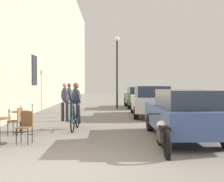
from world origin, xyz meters
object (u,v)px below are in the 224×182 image
object	(u,v)px
cyclist_on_bicycle	(76,107)
pedestrian_near	(65,100)
cafe_chair_near_toward_street	(25,125)
pedestrian_mid	(69,98)
parked_car_nearest	(184,114)
cafe_table_mid	(21,117)
pedestrian_far	(75,96)
cafe_chair_mid_toward_street	(17,119)
parked_motorcycle	(163,135)
street_lamp	(117,63)
parked_car_second	(150,101)
parked_car_third	(138,97)

from	to	relation	value
cyclist_on_bicycle	pedestrian_near	size ratio (longest dim) A/B	1.03
cafe_chair_near_toward_street	pedestrian_near	world-z (taller)	pedestrian_near
pedestrian_near	cafe_chair_near_toward_street	bearing A→B (deg)	-94.60
pedestrian_mid	parked_car_nearest	size ratio (longest dim) A/B	0.41
cafe_chair_near_toward_street	cafe_table_mid	bearing A→B (deg)	110.46
pedestrian_mid	parked_car_nearest	distance (m)	7.30
pedestrian_far	cafe_chair_mid_toward_street	bearing A→B (deg)	-98.24
cyclist_on_bicycle	pedestrian_mid	xyz separation A→B (m)	(-0.77, 4.06, 0.16)
parked_car_nearest	parked_motorcycle	size ratio (longest dim) A/B	1.95
street_lamp	pedestrian_mid	bearing A→B (deg)	-117.47
cafe_table_mid	parked_motorcycle	distance (m)	5.22
parked_car_second	parked_motorcycle	size ratio (longest dim) A/B	2.07
parked_car_nearest	street_lamp	bearing A→B (deg)	98.41
cafe_table_mid	pedestrian_near	size ratio (longest dim) A/B	0.42
parked_car_nearest	cyclist_on_bicycle	bearing A→B (deg)	151.19
cyclist_on_bicycle	pedestrian_mid	distance (m)	4.13
pedestrian_mid	pedestrian_far	bearing A→B (deg)	88.32
cafe_chair_mid_toward_street	parked_car_third	size ratio (longest dim) A/B	0.22
street_lamp	parked_car_second	size ratio (longest dim) A/B	1.10
parked_car_nearest	parked_car_second	size ratio (longest dim) A/B	0.94
cafe_chair_mid_toward_street	cyclist_on_bicycle	world-z (taller)	cyclist_on_bicycle
pedestrian_near	cyclist_on_bicycle	bearing A→B (deg)	-72.79
pedestrian_mid	parked_car_second	world-z (taller)	pedestrian_mid
cafe_chair_near_toward_street	parked_car_nearest	xyz separation A→B (m)	(4.58, 0.54, 0.25)
cafe_table_mid	pedestrian_far	world-z (taller)	pedestrian_far
cyclist_on_bicycle	parked_motorcycle	xyz separation A→B (m)	(2.53, -3.41, -0.41)
pedestrian_far	parked_motorcycle	bearing A→B (deg)	-71.34
cyclist_on_bicycle	parked_car_nearest	world-z (taller)	cyclist_on_bicycle
street_lamp	parked_car_nearest	world-z (taller)	street_lamp
cyclist_on_bicycle	parked_car_nearest	distance (m)	3.94
street_lamp	parked_car_nearest	size ratio (longest dim) A/B	1.17
cyclist_on_bicycle	street_lamp	world-z (taller)	street_lamp
cafe_table_mid	street_lamp	size ratio (longest dim) A/B	0.15
cafe_chair_near_toward_street	pedestrian_far	bearing A→B (deg)	87.16
cafe_table_mid	pedestrian_near	xyz separation A→B (m)	(1.10, 2.94, 0.45)
pedestrian_mid	parked_motorcycle	world-z (taller)	pedestrian_mid
cafe_table_mid	cyclist_on_bicycle	size ratio (longest dim) A/B	0.41
pedestrian_far	parked_car_third	distance (m)	5.49
cafe_chair_near_toward_street	parked_motorcycle	xyz separation A→B (m)	(3.66, -0.97, -0.11)
cafe_chair_near_toward_street	cyclist_on_bicycle	bearing A→B (deg)	65.12
parked_car_second	cafe_chair_mid_toward_street	bearing A→B (deg)	-133.48
pedestrian_far	street_lamp	size ratio (longest dim) A/B	0.34
cyclist_on_bicycle	street_lamp	bearing A→B (deg)	78.57
cyclist_on_bicycle	parked_car_nearest	size ratio (longest dim) A/B	0.42
parked_car_third	street_lamp	bearing A→B (deg)	-152.15
cafe_chair_near_toward_street	parked_car_second	xyz separation A→B (m)	(4.51, 6.72, 0.29)
pedestrian_near	pedestrian_mid	world-z (taller)	pedestrian_near
cafe_chair_near_toward_street	parked_motorcycle	bearing A→B (deg)	-14.78
cafe_chair_near_toward_street	parked_car_nearest	distance (m)	4.62
cafe_chair_near_toward_street	parked_motorcycle	size ratio (longest dim) A/B	0.41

